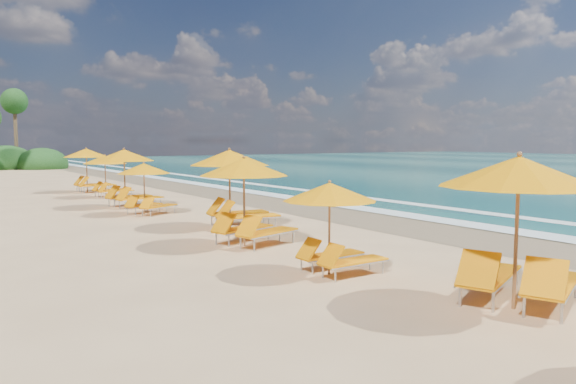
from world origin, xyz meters
TOP-DOWN VIEW (x-y plane):
  - ground at (0.00, 0.00)m, footprint 160.00×160.00m
  - wet_sand at (4.00, 0.00)m, footprint 4.00×160.00m
  - surf_foam at (6.70, 0.00)m, footprint 4.00×160.00m
  - station_2 at (-1.43, -8.97)m, footprint 3.43×3.38m
  - station_3 at (-2.53, -5.40)m, footprint 2.20×2.03m
  - station_4 at (-2.41, -1.61)m, footprint 3.04×2.94m
  - station_5 at (-1.19, 1.29)m, footprint 3.12×2.98m
  - station_6 at (-2.45, 5.98)m, footprint 2.67×2.66m
  - station_7 at (-2.26, 8.68)m, footprint 3.01×2.86m
  - station_8 at (-1.76, 13.25)m, footprint 2.42×2.26m
  - station_9 at (-1.75, 16.68)m, footprint 2.68×2.47m

SIDE VIEW (x-z plane):
  - ground at x=0.00m, z-range 0.00..0.00m
  - wet_sand at x=4.00m, z-range 0.00..0.01m
  - surf_foam at x=6.70m, z-range 0.02..0.03m
  - station_3 at x=-2.53m, z-range 0.12..2.14m
  - station_6 at x=-2.45m, z-range 0.12..2.16m
  - station_8 at x=-1.76m, z-range 0.13..2.30m
  - station_4 at x=-2.41m, z-range 0.15..2.59m
  - station_9 at x=-1.75m, z-range 0.15..2.63m
  - station_7 at x=-2.26m, z-range 0.15..2.69m
  - station_5 at x=-1.19m, z-range 0.16..2.78m
  - station_2 at x=-1.43m, z-range 0.16..2.82m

